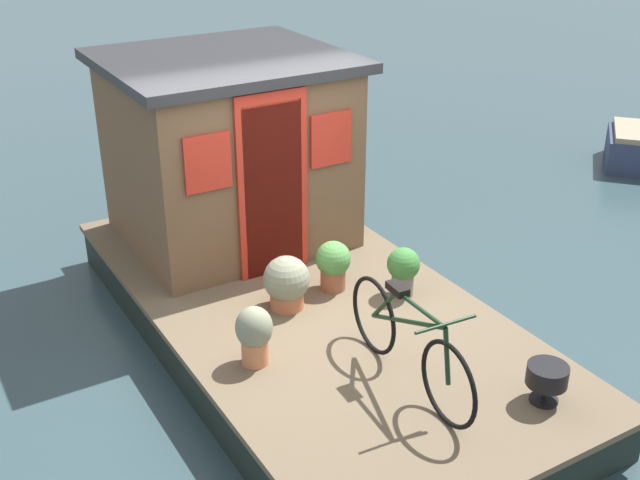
{
  "coord_description": "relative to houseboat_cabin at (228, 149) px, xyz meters",
  "views": [
    {
      "loc": [
        -5.44,
        3.13,
        4.12
      ],
      "look_at": [
        -0.2,
        0.0,
        1.16
      ],
      "focal_mm": 44.42,
      "sensor_mm": 36.0,
      "label": 1
    }
  ],
  "objects": [
    {
      "name": "potted_plant_fern",
      "position": [
        -1.63,
        0.23,
        -0.72
      ],
      "size": [
        0.42,
        0.42,
        0.5
      ],
      "color": "#B2603D",
      "rests_on": "houseboat_deck"
    },
    {
      "name": "houseboat_deck",
      "position": [
        -1.63,
        0.0,
        -1.2
      ],
      "size": [
        5.48,
        2.7,
        0.46
      ],
      "color": "brown",
      "rests_on": "ground_plane"
    },
    {
      "name": "potted_plant_sage",
      "position": [
        -2.26,
        0.86,
        -0.7
      ],
      "size": [
        0.3,
        0.3,
        0.51
      ],
      "color": "#C6754C",
      "rests_on": "houseboat_deck"
    },
    {
      "name": "ground_plane",
      "position": [
        -1.63,
        0.0,
        -1.43
      ],
      "size": [
        60.0,
        60.0,
        0.0
      ],
      "primitive_type": "plane",
      "color": "#2D4247"
    },
    {
      "name": "potted_plant_geranium",
      "position": [
        -1.97,
        -0.8,
        -0.71
      ],
      "size": [
        0.31,
        0.31,
        0.47
      ],
      "color": "slate",
      "rests_on": "houseboat_deck"
    },
    {
      "name": "houseboat_cabin",
      "position": [
        0.0,
        0.0,
        0.0
      ],
      "size": [
        2.12,
        2.31,
        1.93
      ],
      "color": "brown",
      "rests_on": "houseboat_deck"
    },
    {
      "name": "bicycle",
      "position": [
        -3.1,
        -0.02,
        -0.61
      ],
      "size": [
        1.69,
        0.5,
        0.79
      ],
      "color": "black",
      "rests_on": "houseboat_deck"
    },
    {
      "name": "potted_plant_lavender",
      "position": [
        -1.55,
        -0.31,
        -0.71
      ],
      "size": [
        0.33,
        0.33,
        0.48
      ],
      "color": "#935138",
      "rests_on": "houseboat_deck"
    },
    {
      "name": "charcoal_grill",
      "position": [
        -3.81,
        -0.76,
        -0.75
      ],
      "size": [
        0.31,
        0.31,
        0.31
      ],
      "color": "black",
      "rests_on": "houseboat_deck"
    }
  ]
}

